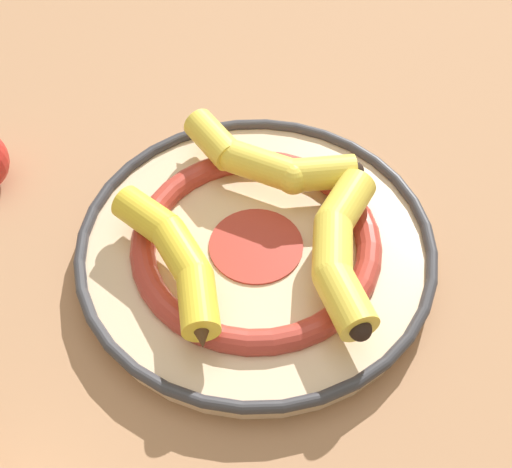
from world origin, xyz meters
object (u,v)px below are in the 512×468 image
at_px(banana_b, 341,246).
at_px(banana_c, 176,258).
at_px(decorative_bowl, 256,248).
at_px(banana_a, 263,158).

xyz_separation_m(banana_b, banana_c, (0.07, 0.14, -0.00)).
relative_size(decorative_bowl, banana_c, 1.80).
bearing_deg(banana_b, banana_a, -143.45).
bearing_deg(decorative_bowl, banana_a, -34.73).
height_order(banana_b, banana_c, banana_b).
relative_size(decorative_bowl, banana_b, 2.10).
xyz_separation_m(decorative_bowl, banana_b, (-0.06, -0.06, 0.04)).
bearing_deg(banana_b, banana_c, -80.37).
height_order(banana_a, banana_c, same).
bearing_deg(banana_c, decorative_bowl, -90.32).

